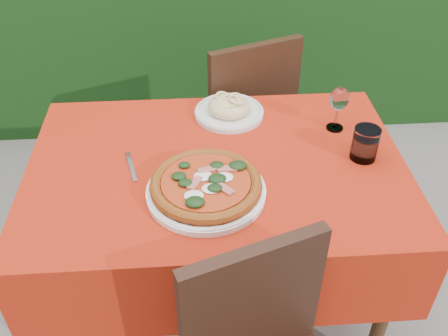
{
  "coord_description": "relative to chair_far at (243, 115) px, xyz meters",
  "views": [
    {
      "loc": [
        -0.07,
        -1.3,
        1.77
      ],
      "look_at": [
        0.02,
        -0.05,
        0.77
      ],
      "focal_mm": 40.0,
      "sensor_mm": 36.0,
      "label": 1
    }
  ],
  "objects": [
    {
      "name": "pasta_plate",
      "position": [
        -0.09,
        -0.34,
        0.25
      ],
      "size": [
        0.26,
        0.26,
        0.07
      ],
      "rotation": [
        0.0,
        0.0,
        -0.24
      ],
      "color": "silver",
      "rests_on": "dining_table"
    },
    {
      "name": "water_glass",
      "position": [
        0.34,
        -0.64,
        0.27
      ],
      "size": [
        0.09,
        0.09,
        0.11
      ],
      "color": "silver",
      "rests_on": "dining_table"
    },
    {
      "name": "chair_far",
      "position": [
        0.0,
        0.0,
        0.0
      ],
      "size": [
        0.53,
        0.53,
        0.92
      ],
      "rotation": [
        0.0,
        0.0,
        3.5
      ],
      "color": "black",
      "rests_on": "ground"
    },
    {
      "name": "pizza_plate",
      "position": [
        -0.2,
        -0.78,
        0.25
      ],
      "size": [
        0.39,
        0.39,
        0.07
      ],
      "rotation": [
        0.0,
        0.0,
        -0.17
      ],
      "color": "white",
      "rests_on": "dining_table"
    },
    {
      "name": "ground",
      "position": [
        -0.16,
        -0.63,
        -0.53
      ],
      "size": [
        60.0,
        60.0,
        0.0
      ],
      "primitive_type": "plane",
      "color": "slate",
      "rests_on": "ground"
    },
    {
      "name": "wine_glass",
      "position": [
        0.28,
        -0.46,
        0.34
      ],
      "size": [
        0.07,
        0.07,
        0.17
      ],
      "color": "silver",
      "rests_on": "dining_table"
    },
    {
      "name": "dining_table",
      "position": [
        -0.16,
        -0.63,
        0.07
      ],
      "size": [
        1.26,
        0.86,
        0.75
      ],
      "color": "#442616",
      "rests_on": "ground"
    },
    {
      "name": "fork",
      "position": [
        -0.44,
        -0.65,
        0.22
      ],
      "size": [
        0.06,
        0.18,
        0.0
      ],
      "primitive_type": "cube",
      "rotation": [
        0.0,
        0.0,
        0.23
      ],
      "color": "silver",
      "rests_on": "dining_table"
    }
  ]
}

